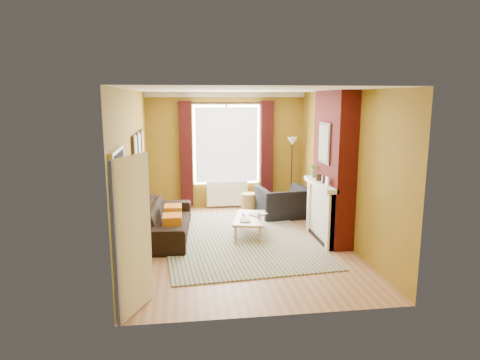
{
  "coord_description": "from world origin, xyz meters",
  "views": [
    {
      "loc": [
        -1.05,
        -7.55,
        2.66
      ],
      "look_at": [
        0.0,
        0.25,
        1.15
      ],
      "focal_mm": 32.0,
      "sensor_mm": 36.0,
      "label": 1
    }
  ],
  "objects_px": {
    "sofa": "(165,220)",
    "wicker_stool": "(249,203)",
    "armchair": "(283,202)",
    "floor_lamp": "(292,153)",
    "coffee_table": "(250,219)"
  },
  "relations": [
    {
      "from": "sofa",
      "to": "wicker_stool",
      "type": "xyz_separation_m",
      "value": [
        1.89,
        1.61,
        -0.11
      ]
    },
    {
      "from": "sofa",
      "to": "floor_lamp",
      "type": "bearing_deg",
      "value": -54.85
    },
    {
      "from": "armchair",
      "to": "wicker_stool",
      "type": "distance_m",
      "value": 0.89
    },
    {
      "from": "armchair",
      "to": "floor_lamp",
      "type": "height_order",
      "value": "floor_lamp"
    },
    {
      "from": "sofa",
      "to": "armchair",
      "type": "xyz_separation_m",
      "value": [
        2.58,
        1.05,
        0.01
      ]
    },
    {
      "from": "armchair",
      "to": "coffee_table",
      "type": "height_order",
      "value": "armchair"
    },
    {
      "from": "armchair",
      "to": "wicker_stool",
      "type": "relative_size",
      "value": 2.38
    },
    {
      "from": "sofa",
      "to": "armchair",
      "type": "distance_m",
      "value": 2.78
    },
    {
      "from": "armchair",
      "to": "floor_lamp",
      "type": "xyz_separation_m",
      "value": [
        0.39,
        0.79,
        1.03
      ]
    },
    {
      "from": "armchair",
      "to": "sofa",
      "type": "bearing_deg",
      "value": 14.23
    },
    {
      "from": "sofa",
      "to": "wicker_stool",
      "type": "distance_m",
      "value": 2.49
    },
    {
      "from": "armchair",
      "to": "wicker_stool",
      "type": "xyz_separation_m",
      "value": [
        -0.68,
        0.56,
        -0.12
      ]
    },
    {
      "from": "armchair",
      "to": "floor_lamp",
      "type": "relative_size",
      "value": 0.61
    },
    {
      "from": "coffee_table",
      "to": "floor_lamp",
      "type": "relative_size",
      "value": 0.7
    },
    {
      "from": "armchair",
      "to": "coffee_table",
      "type": "distance_m",
      "value": 1.53
    }
  ]
}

